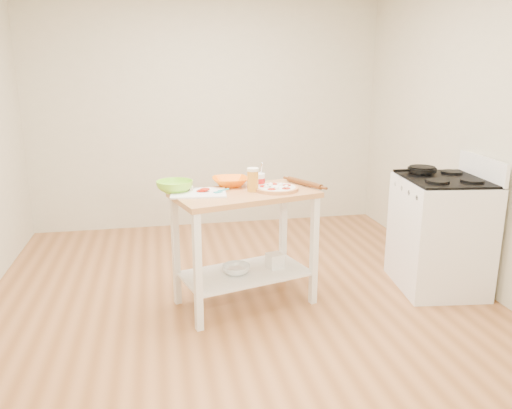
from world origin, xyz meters
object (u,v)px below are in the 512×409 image
object	(u,v)px
shelf_bin	(275,261)
beer_pint	(253,180)
spatula	(221,191)
orange_bowl	(230,182)
yogurt_tub	(259,181)
prep_island	(245,225)
pizza	(276,188)
shelf_glass_bowl	(236,269)
cutting_board	(198,193)
gas_stove	(440,233)
skillet	(421,170)
green_bowl	(175,186)
knife	(181,190)
rolling_pin	(304,183)

from	to	relation	value
shelf_bin	beer_pint	bearing A→B (deg)	-168.57
spatula	beer_pint	distance (m)	0.25
orange_bowl	yogurt_tub	distance (m)	0.23
prep_island	pizza	xyz separation A→B (m)	(0.24, 0.01, 0.27)
prep_island	shelf_glass_bowl	bearing A→B (deg)	-166.33
shelf_glass_bowl	spatula	bearing A→B (deg)	171.75
spatula	cutting_board	bearing A→B (deg)	144.90
gas_stove	pizza	xyz separation A→B (m)	(-1.40, 0.01, 0.44)
prep_island	gas_stove	xyz separation A→B (m)	(1.64, -0.00, -0.17)
skillet	green_bowl	bearing A→B (deg)	-176.87
green_bowl	shelf_glass_bowl	distance (m)	0.79
knife	shelf_bin	xyz separation A→B (m)	(0.71, -0.04, -0.60)
pizza	cutting_board	distance (m)	0.59
pizza	prep_island	bearing A→B (deg)	-178.71
knife	beer_pint	bearing A→B (deg)	-31.69
prep_island	rolling_pin	xyz separation A→B (m)	(0.50, 0.11, 0.28)
cutting_board	spatula	world-z (taller)	cutting_board
rolling_pin	shelf_glass_bowl	xyz separation A→B (m)	(-0.57, -0.13, -0.63)
prep_island	spatula	distance (m)	0.33
yogurt_tub	cutting_board	bearing A→B (deg)	-167.58
knife	spatula	bearing A→B (deg)	-40.59
beer_pint	orange_bowl	bearing A→B (deg)	123.28
prep_island	skillet	bearing A→B (deg)	7.11
orange_bowl	shelf_glass_bowl	bearing A→B (deg)	-89.26
prep_island	yogurt_tub	world-z (taller)	yogurt_tub
skillet	yogurt_tub	world-z (taller)	yogurt_tub
knife	shelf_bin	world-z (taller)	knife
knife	shelf_bin	bearing A→B (deg)	-26.71
yogurt_tub	knife	bearing A→B (deg)	-176.50
knife	yogurt_tub	xyz separation A→B (m)	(0.60, 0.04, 0.04)
knife	green_bowl	world-z (taller)	green_bowl
pizza	spatula	xyz separation A→B (m)	(-0.42, -0.01, -0.00)
skillet	shelf_glass_bowl	bearing A→B (deg)	-172.05
shelf_glass_bowl	prep_island	bearing A→B (deg)	13.67
knife	green_bowl	distance (m)	0.06
beer_pint	shelf_bin	size ratio (longest dim) A/B	1.53
cutting_board	knife	xyz separation A→B (m)	(-0.12, 0.07, 0.01)
cutting_board	shelf_glass_bowl	world-z (taller)	cutting_board
orange_bowl	shelf_glass_bowl	distance (m)	0.68
gas_stove	cutting_board	bearing A→B (deg)	-172.94
prep_island	beer_pint	bearing A→B (deg)	9.89
prep_island	green_bowl	xyz separation A→B (m)	(-0.51, 0.10, 0.30)
pizza	spatula	world-z (taller)	pizza
rolling_pin	shelf_bin	size ratio (longest dim) A/B	3.32
pizza	shelf_bin	distance (m)	0.60
skillet	pizza	world-z (taller)	skillet
cutting_board	beer_pint	distance (m)	0.42
orange_bowl	rolling_pin	bearing A→B (deg)	-11.45
green_bowl	shelf_glass_bowl	xyz separation A→B (m)	(0.44, -0.12, -0.65)
shelf_bin	knife	bearing A→B (deg)	177.18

